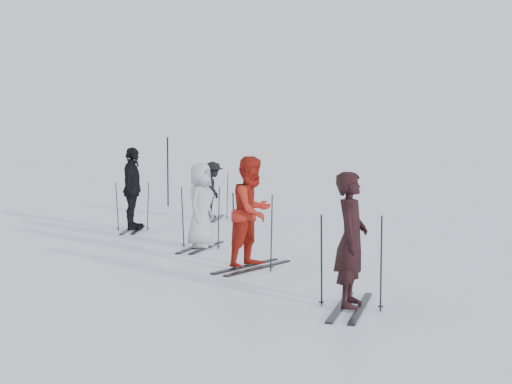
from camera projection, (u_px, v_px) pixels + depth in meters
ground at (245, 246)px, 12.73m from camera, size 120.00×120.00×0.00m
skier_near_dark at (351, 242)px, 7.72m from camera, size 0.44×0.62×1.63m
skier_red at (252, 213)px, 10.32m from camera, size 0.98×1.07×1.78m
skier_grey at (200, 206)px, 12.38m from camera, size 0.58×0.83×1.62m
skier_uphill_left at (132, 190)px, 14.98m from camera, size 0.71×1.20×1.92m
skier_uphill_far at (213, 191)px, 17.48m from camera, size 0.68×1.05×1.53m
skis_near_dark at (351, 260)px, 7.74m from camera, size 1.68×0.99×1.18m
skis_red at (252, 229)px, 10.34m from camera, size 1.94×1.55×1.25m
skis_grey at (201, 217)px, 12.39m from camera, size 1.75×1.04×1.23m
skis_uphill_left at (133, 206)px, 15.01m from camera, size 1.76×1.19×1.18m
skis_uphill_far at (213, 195)px, 17.49m from camera, size 1.91×1.16×1.32m
piste_marker at (168, 172)px, 21.14m from camera, size 0.06×0.06×2.28m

